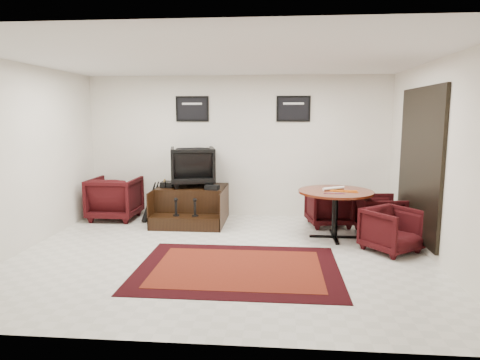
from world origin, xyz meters
name	(u,v)px	position (x,y,z in m)	size (l,w,h in m)	color
ground	(222,254)	(0.00, 0.00, 0.00)	(6.00, 6.00, 0.00)	silver
room_shell	(250,132)	(0.41, 0.12, 1.79)	(6.02, 5.02, 2.81)	silver
area_rug	(238,268)	(0.29, -0.59, 0.01)	(2.69, 2.02, 0.01)	black
shine_podium	(192,205)	(-0.82, 1.91, 0.31)	(1.30, 1.34, 0.67)	black
shine_chair	(193,164)	(-0.82, 2.05, 1.09)	(0.82, 0.77, 0.85)	black
shoes_pair	(167,184)	(-1.28, 1.87, 0.72)	(0.22, 0.28, 0.10)	black
polish_kit	(212,187)	(-0.39, 1.64, 0.71)	(0.24, 0.17, 0.08)	black
umbrella_black	(150,202)	(-1.60, 1.72, 0.41)	(0.30, 0.11, 0.81)	black
umbrella_hooked	(153,200)	(-1.58, 1.89, 0.40)	(0.30, 0.11, 0.80)	black
armchair_side	(115,196)	(-2.36, 1.96, 0.46)	(0.89, 0.83, 0.92)	black
meeting_table	(336,196)	(1.76, 1.00, 0.71)	(1.22, 1.22, 0.80)	#49180A
table_chair_back	(329,205)	(1.76, 1.81, 0.38)	(0.75, 0.70, 0.77)	black
table_chair_window	(380,213)	(2.56, 1.31, 0.37)	(0.72, 0.67, 0.74)	black
table_chair_corner	(392,228)	(2.52, 0.35, 0.36)	(0.71, 0.66, 0.73)	black
paper_roll	(334,188)	(1.74, 1.08, 0.82)	(0.05, 0.05, 0.42)	white
table_clutter	(342,191)	(1.85, 0.91, 0.81)	(0.57, 0.31, 0.01)	orange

